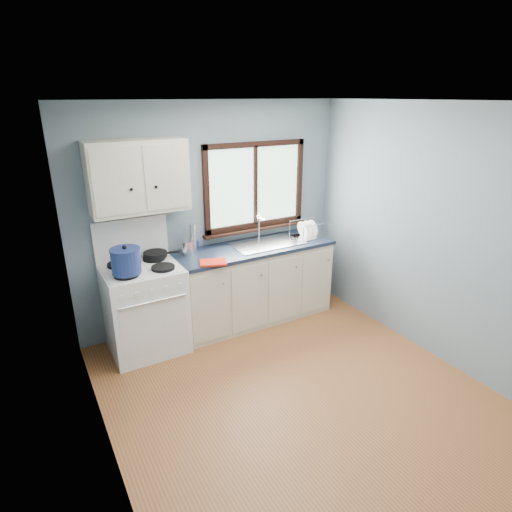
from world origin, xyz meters
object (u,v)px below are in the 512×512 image
thermos (193,239)px  dish_rack (308,232)px  sink (267,248)px  base_cabinets (254,287)px  stockpot (126,261)px  skillet (156,254)px  utensil_crock (187,248)px  gas_range (145,306)px

thermos → dish_rack: 1.44m
sink → dish_rack: (0.57, -0.03, 0.11)m
base_cabinets → stockpot: stockpot is taller
sink → base_cabinets: bearing=179.9°
sink → skillet: bearing=174.4°
base_cabinets → stockpot: size_ratio=6.18×
skillet → dish_rack: bearing=6.8°
utensil_crock → dish_rack: utensil_crock is taller
stockpot → utensil_crock: utensil_crock is taller
base_cabinets → stockpot: (-1.47, -0.17, 0.67)m
thermos → base_cabinets: bearing=-10.5°
base_cabinets → thermos: size_ratio=5.62×
skillet → stockpot: (-0.37, -0.30, 0.10)m
sink → stockpot: 1.68m
base_cabinets → sink: 0.48m
gas_range → dish_rack: size_ratio=3.42×
skillet → thermos: 0.43m
gas_range → dish_rack: 2.11m
gas_range → stockpot: bearing=-137.5°
sink → stockpot: bearing=-174.0°
gas_range → stockpot: gas_range is taller
sink → dish_rack: 0.58m
gas_range → skillet: size_ratio=3.51×
sink → thermos: (-0.87, 0.13, 0.23)m
utensil_crock → dish_rack: 1.51m
stockpot → dish_rack: size_ratio=0.75×
gas_range → dish_rack: gas_range is taller
gas_range → sink: size_ratio=1.62×
skillet → utensil_crock: (0.34, -0.02, 0.02)m
gas_range → skillet: gas_range is taller
gas_range → base_cabinets: size_ratio=0.74×
gas_range → base_cabinets: bearing=0.8°
dish_rack → sink: bearing=176.3°
utensil_crock → thermos: bearing=13.9°
stockpot → skillet: bearing=38.9°
stockpot → dish_rack: 2.23m
utensil_crock → dish_rack: bearing=-5.1°
skillet → utensil_crock: utensil_crock is taller
gas_range → utensil_crock: size_ratio=3.50×
dish_rack → stockpot: bearing=-177.4°
dish_rack → gas_range: bearing=178.6°
utensil_crock → dish_rack: size_ratio=0.98×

